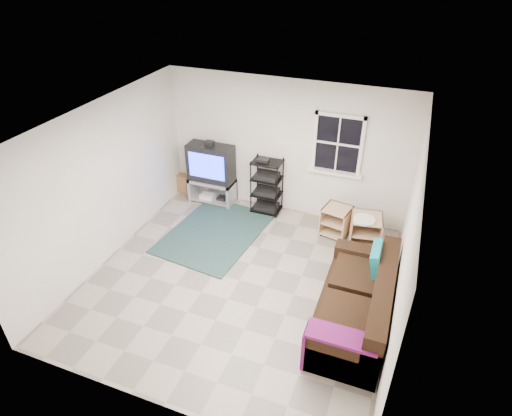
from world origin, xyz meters
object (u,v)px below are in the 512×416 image
at_px(tv_unit, 211,169).
at_px(sofa, 357,305).
at_px(side_table_left, 337,219).
at_px(side_table_right, 365,228).
at_px(av_rack, 267,189).

distance_m(tv_unit, sofa, 4.02).
height_order(side_table_left, side_table_right, side_table_right).
bearing_deg(av_rack, side_table_left, -10.00).
distance_m(side_table_left, sofa, 2.18).
bearing_deg(av_rack, sofa, -47.29).
distance_m(side_table_left, side_table_right, 0.55).
relative_size(side_table_right, sofa, 0.29).
bearing_deg(tv_unit, sofa, -34.81).
bearing_deg(av_rack, tv_unit, -178.73).
xyz_separation_m(av_rack, side_table_left, (1.44, -0.25, -0.19)).
height_order(tv_unit, av_rack, tv_unit).
xyz_separation_m(tv_unit, sofa, (3.29, -2.29, -0.39)).
bearing_deg(sofa, av_rack, 132.71).
height_order(side_table_right, sofa, sofa).
bearing_deg(av_rack, side_table_right, -11.71).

